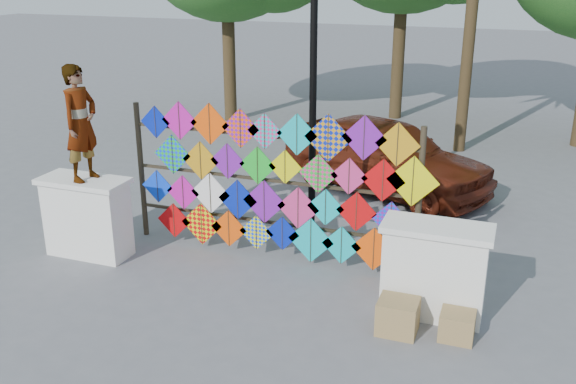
% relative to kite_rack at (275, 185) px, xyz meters
% --- Properties ---
extents(ground, '(80.00, 80.00, 0.00)m').
position_rel_kite_rack_xyz_m(ground, '(-0.12, -0.72, -1.22)').
color(ground, slate).
rests_on(ground, ground).
extents(parapet_left, '(1.40, 0.65, 1.28)m').
position_rel_kite_rack_xyz_m(parapet_left, '(-2.82, -0.92, -0.57)').
color(parapet_left, white).
rests_on(parapet_left, ground).
extents(parapet_right, '(1.40, 0.65, 1.28)m').
position_rel_kite_rack_xyz_m(parapet_right, '(2.58, -0.92, -0.57)').
color(parapet_right, white).
rests_on(parapet_right, ground).
extents(kite_rack, '(4.93, 0.24, 2.41)m').
position_rel_kite_rack_xyz_m(kite_rack, '(0.00, 0.00, 0.00)').
color(kite_rack, '#2F271A').
rests_on(kite_rack, ground).
extents(vendor_woman, '(0.47, 0.67, 1.76)m').
position_rel_kite_rack_xyz_m(vendor_woman, '(-2.74, -0.92, 0.94)').
color(vendor_woman, '#99999E').
rests_on(vendor_woman, parapet_left).
extents(sedan, '(4.78, 3.37, 1.51)m').
position_rel_kite_rack_xyz_m(sedan, '(0.95, 3.73, -0.46)').
color(sedan, '#5F1F10').
rests_on(sedan, ground).
extents(lamppost, '(0.28, 0.28, 4.46)m').
position_rel_kite_rack_xyz_m(lamppost, '(0.18, 1.28, 1.48)').
color(lamppost, black).
rests_on(lamppost, ground).
extents(cardboard_box_near, '(0.50, 0.44, 0.44)m').
position_rel_kite_rack_xyz_m(cardboard_box_near, '(2.24, -1.51, -0.99)').
color(cardboard_box_near, '#A37F4F').
rests_on(cardboard_box_near, ground).
extents(cardboard_box_far, '(0.42, 0.39, 0.35)m').
position_rel_kite_rack_xyz_m(cardboard_box_far, '(2.97, -1.41, -1.04)').
color(cardboard_box_far, '#A37F4F').
rests_on(cardboard_box_far, ground).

